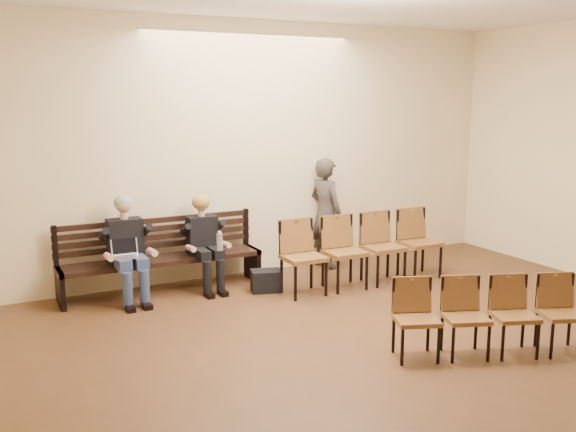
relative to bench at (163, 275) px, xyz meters
name	(u,v)px	position (x,y,z in m)	size (l,w,h in m)	color
ground	(523,430)	(1.41, -4.65, -0.23)	(10.00, 10.00, 0.00)	#55321D
room_walls	(467,90)	(1.41, -3.86, 2.31)	(8.02, 10.01, 3.51)	beige
bench	(163,275)	(0.00, 0.00, 0.00)	(2.60, 0.90, 0.45)	black
seated_man	(127,250)	(-0.46, -0.12, 0.40)	(0.52, 0.72, 1.26)	black
seated_woman	(205,248)	(0.54, -0.12, 0.32)	(0.47, 0.65, 1.10)	black
laptop	(127,259)	(-0.51, -0.30, 0.34)	(0.32, 0.25, 0.23)	silver
water_bottle	(220,250)	(0.63, -0.42, 0.35)	(0.08, 0.08, 0.25)	silver
bag	(266,281)	(1.19, -0.60, -0.09)	(0.38, 0.26, 0.28)	black
passerby	(326,205)	(2.49, 0.10, 0.70)	(0.68, 0.44, 1.85)	#35302B
chair_row_front	(364,250)	(2.47, -0.94, 0.25)	(2.32, 0.52, 0.95)	brown
chair_row_back	(490,317)	(2.23, -3.45, 0.16)	(1.87, 0.42, 0.77)	brown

